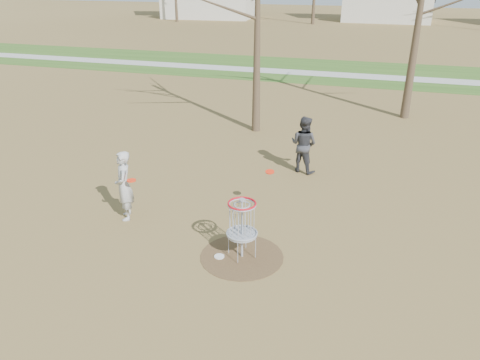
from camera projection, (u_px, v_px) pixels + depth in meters
name	position (u px, v px, depth m)	size (l,w,h in m)	color
ground	(242.00, 257.00, 10.07)	(160.00, 160.00, 0.00)	brown
green_band	(341.00, 72.00, 28.39)	(160.00, 8.00, 0.01)	#2D5119
footpath	(340.00, 75.00, 27.51)	(160.00, 1.50, 0.01)	#9E9E99
dirt_circle	(242.00, 256.00, 10.07)	(1.80, 1.80, 0.01)	#47331E
player_standing	(124.00, 186.00, 11.30)	(0.64, 0.42, 1.75)	#ADADAD
player_throwing	(304.00, 144.00, 14.02)	(0.84, 0.66, 1.73)	#35353A
disc_grounded	(219.00, 256.00, 10.04)	(0.22, 0.22, 0.02)	silver
discs_in_play	(205.00, 176.00, 11.23)	(3.25, 1.59, 0.08)	#FF2A0D
disc_golf_basket	(242.00, 219.00, 9.70)	(0.64, 0.64, 1.35)	#9EA3AD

